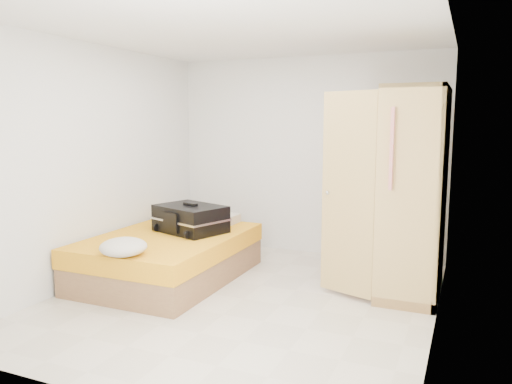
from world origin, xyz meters
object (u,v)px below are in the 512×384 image
at_px(bed, 169,257).
at_px(round_cushion, 123,247).
at_px(wardrobe, 409,197).
at_px(suitcase, 190,219).
at_px(person, 359,206).

distance_m(bed, round_cushion, 0.96).
relative_size(wardrobe, suitcase, 2.27).
bearing_deg(bed, round_cushion, -84.35).
bearing_deg(suitcase, bed, -98.74).
relative_size(person, suitcase, 1.81).
bearing_deg(bed, person, 23.10).
bearing_deg(wardrobe, person, 156.85).
height_order(bed, wardrobe, wardrobe).
distance_m(wardrobe, round_cushion, 2.87).
bearing_deg(round_cushion, bed, 95.65).
bearing_deg(person, suitcase, 105.82).
bearing_deg(person, bed, 111.18).
height_order(suitcase, round_cushion, suitcase).
distance_m(wardrobe, person, 0.62).
bearing_deg(wardrobe, round_cushion, -148.19).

